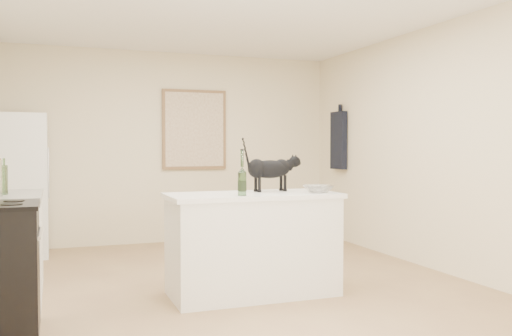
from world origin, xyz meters
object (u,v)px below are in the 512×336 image
object	(u,v)px
black_cat	(270,172)
fridge	(17,186)
wine_bottle	(242,175)
glass_bowl	(318,189)

from	to	relation	value
black_cat	fridge	bearing A→B (deg)	128.16
fridge	wine_bottle	size ratio (longest dim) A/B	4.99
black_cat	glass_bowl	world-z (taller)	black_cat
wine_bottle	glass_bowl	size ratio (longest dim) A/B	1.25
black_cat	wine_bottle	world-z (taller)	black_cat
black_cat	glass_bowl	distance (m)	0.48
fridge	wine_bottle	bearing A→B (deg)	-55.54
fridge	black_cat	distance (m)	3.32
fridge	black_cat	bearing A→B (deg)	-46.98
black_cat	wine_bottle	bearing A→B (deg)	-144.11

